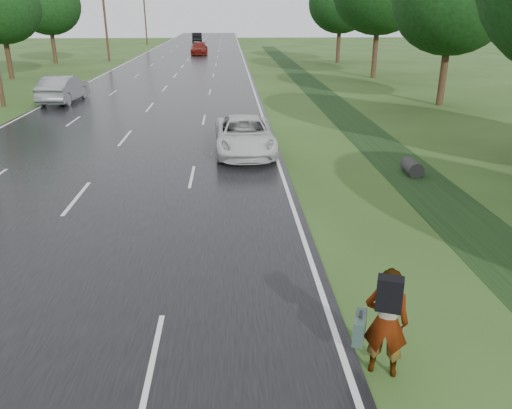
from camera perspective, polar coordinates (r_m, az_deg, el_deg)
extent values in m
cube|color=black|center=(52.61, -8.68, 14.97)|extent=(14.00, 180.00, 0.04)
cube|color=silver|center=(52.41, -1.06, 15.20)|extent=(0.12, 180.00, 0.01)
cube|color=silver|center=(53.65, -16.11, 14.55)|extent=(0.12, 180.00, 0.01)
cube|color=silver|center=(52.60, -8.68, 15.00)|extent=(0.12, 180.00, 0.01)
cube|color=black|center=(28.43, 10.59, 9.60)|extent=(2.20, 120.00, 0.01)
cylinder|color=#2D2D2D|center=(19.08, 17.40, 4.07)|extent=(0.56, 1.00, 0.56)
cylinder|color=#352515|center=(63.66, -16.89, 19.90)|extent=(0.26, 0.26, 10.00)
cylinder|color=#352515|center=(93.16, -12.58, 20.44)|extent=(0.26, 0.26, 10.00)
cylinder|color=#352515|center=(34.03, 20.58, 13.52)|extent=(0.44, 0.44, 3.52)
ellipsoid|color=black|center=(33.82, 21.59, 20.86)|extent=(7.00, 7.00, 6.30)
cylinder|color=#352515|center=(47.03, 13.43, 16.45)|extent=(0.44, 0.44, 4.16)
cylinder|color=#352515|center=(60.53, 9.40, 17.46)|extent=(0.44, 0.44, 3.68)
ellipsoid|color=black|center=(60.42, 9.67, 21.75)|extent=(7.20, 7.20, 6.48)
cylinder|color=#352515|center=(50.03, -26.41, 14.69)|extent=(0.44, 0.44, 3.36)
ellipsoid|color=black|center=(49.88, -27.23, 19.39)|extent=(6.60, 6.60, 5.94)
cylinder|color=#352515|center=(63.34, -22.11, 16.34)|extent=(0.44, 0.44, 3.52)
ellipsoid|color=black|center=(63.23, -22.69, 20.27)|extent=(7.00, 7.00, 6.30)
imported|color=#A5998C|center=(8.40, 14.66, -12.86)|extent=(0.82, 0.67, 1.92)
cube|color=black|center=(7.80, 15.02, -9.84)|extent=(0.44, 0.35, 0.54)
cube|color=#334A42|center=(8.64, 11.76, -13.59)|extent=(0.35, 0.57, 0.44)
cube|color=black|center=(8.49, 11.89, -12.17)|extent=(0.11, 0.19, 0.04)
imported|color=silver|center=(20.88, -1.31, 7.92)|extent=(2.54, 5.25, 1.44)
imported|color=gray|center=(35.26, -21.19, 12.22)|extent=(2.05, 5.20, 1.68)
imported|color=maroon|center=(71.02, -6.50, 17.29)|extent=(2.25, 5.40, 1.56)
imported|color=black|center=(100.40, -6.78, 18.45)|extent=(2.22, 5.30, 1.70)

